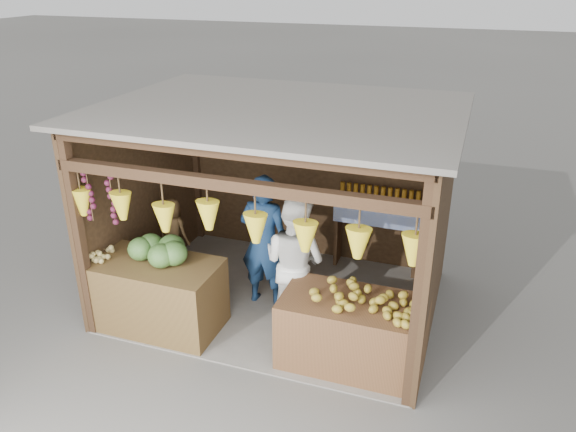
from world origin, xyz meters
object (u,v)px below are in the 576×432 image
object	(u,v)px
counter_right	(352,332)
man_standing	(265,241)
woman_standing	(295,262)
vendor_seated	(173,232)
counter_left	(157,295)

from	to	relation	value
counter_right	man_standing	size ratio (longest dim) A/B	0.87
woman_standing	counter_right	bearing A→B (deg)	164.29
man_standing	vendor_seated	distance (m)	1.42
man_standing	vendor_seated	xyz separation A→B (m)	(-1.41, 0.09, -0.12)
woman_standing	counter_left	bearing A→B (deg)	38.77
counter_left	vendor_seated	size ratio (longest dim) A/B	1.59
counter_left	vendor_seated	bearing A→B (deg)	108.51
vendor_seated	counter_left	bearing A→B (deg)	116.64
vendor_seated	man_standing	bearing A→B (deg)	-175.39
counter_right	man_standing	bearing A→B (deg)	148.06
man_standing	counter_right	bearing A→B (deg)	148.95
counter_left	man_standing	xyz separation A→B (m)	(1.07, 0.95, 0.47)
counter_left	vendor_seated	xyz separation A→B (m)	(-0.35, 1.03, 0.34)
man_standing	counter_left	bearing A→B (deg)	42.51
man_standing	vendor_seated	world-z (taller)	man_standing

